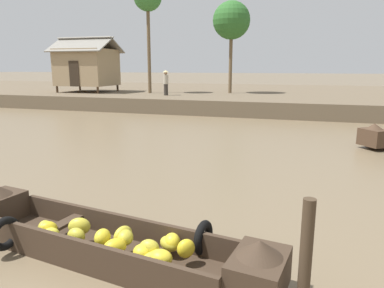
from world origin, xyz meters
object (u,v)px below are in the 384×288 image
Objects in this scene: vendor_person at (166,81)px; banana_boat at (105,240)px; mooring_post at (305,259)px; stilt_house_left at (87,66)px; palm_tree_near at (231,21)px.

banana_boat is at bearing -71.13° from vendor_person.
stilt_house_left is at bearing 128.49° from mooring_post.
mooring_post is at bearing -9.01° from banana_boat.
banana_boat is 23.77m from stilt_house_left.
banana_boat is 3.25× the size of vendor_person.
banana_boat is 1.19× the size of stilt_house_left.
stilt_house_left reaches higher than mooring_post.
palm_tree_near reaches higher than banana_boat.
banana_boat is 3.82× the size of mooring_post.
palm_tree_near is at bearing 96.77° from banana_boat.
vendor_person is at bearing 108.87° from banana_boat.
vendor_person is at bearing -137.71° from palm_tree_near.
vendor_person is (-6.24, 18.26, 1.54)m from banana_boat.
vendor_person is at bearing 115.81° from mooring_post.
palm_tree_near is 6.44m from vendor_person.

